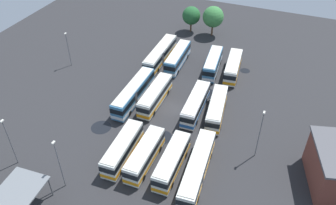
{
  "coord_description": "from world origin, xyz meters",
  "views": [
    {
      "loc": [
        -48.19,
        -18.37,
        42.01
      ],
      "look_at": [
        -0.65,
        1.04,
        1.59
      ],
      "focal_mm": 37.26,
      "sensor_mm": 36.0,
      "label": 1
    }
  ],
  "objects": [
    {
      "name": "bus_row2_slot3",
      "position": [
        14.72,
        4.99,
        1.91
      ],
      "size": [
        11.43,
        3.07,
        3.62
      ],
      "color": "teal",
      "rests_on": "ground_plane"
    },
    {
      "name": "bus_row2_slot0",
      "position": [
        15.71,
        -7.33,
        1.91
      ],
      "size": [
        10.72,
        3.68,
        3.62
      ],
      "color": "silver",
      "rests_on": "ground_plane"
    },
    {
      "name": "lamp_post_near_entrance",
      "position": [
        -22.24,
        18.14,
        4.89
      ],
      "size": [
        0.56,
        0.28,
        8.94
      ],
      "color": "slate",
      "rests_on": "ground_plane"
    },
    {
      "name": "bus_row2_slot1",
      "position": [
        15.37,
        -2.95,
        1.91
      ],
      "size": [
        10.66,
        3.68,
        3.62
      ],
      "color": "teal",
      "rests_on": "ground_plane"
    },
    {
      "name": "puddle_back_corner",
      "position": [
        -9.97,
        10.17,
        0.0
      ],
      "size": [
        3.64,
        3.64,
        0.01
      ],
      "primitive_type": "cylinder",
      "color": "black",
      "rests_on": "ground_plane"
    },
    {
      "name": "maintenance_shelter",
      "position": [
        -29.16,
        11.35,
        3.69
      ],
      "size": [
        8.33,
        6.12,
        3.92
      ],
      "color": "slate",
      "rests_on": "ground_plane"
    },
    {
      "name": "lamp_post_far_corner",
      "position": [
        5.65,
        27.16,
        4.39
      ],
      "size": [
        0.56,
        0.28,
        7.95
      ],
      "color": "slate",
      "rests_on": "ground_plane"
    },
    {
      "name": "lamp_post_mid_lot",
      "position": [
        -6.37,
        -16.62,
        5.04
      ],
      "size": [
        0.56,
        0.28,
        9.23
      ],
      "color": "slate",
      "rests_on": "ground_plane"
    },
    {
      "name": "bus_row1_slot1",
      "position": [
        0.48,
        -4.03,
        1.91
      ],
      "size": [
        11.33,
        3.07,
        3.62
      ],
      "color": "silver",
      "rests_on": "ground_plane"
    },
    {
      "name": "bus_row0_slot0",
      "position": [
        -14.25,
        -9.23,
        1.91
      ],
      "size": [
        14.32,
        3.71,
        3.62
      ],
      "color": "silver",
      "rests_on": "ground_plane"
    },
    {
      "name": "puddle_front_lane",
      "position": [
        13.42,
        11.61,
        0.0
      ],
      "size": [
        1.72,
        1.72,
        0.01
      ],
      "primitive_type": "cylinder",
      "color": "black",
      "rests_on": "ground_plane"
    },
    {
      "name": "tree_west_edge",
      "position": [
        31.57,
        1.99,
        5.06
      ],
      "size": [
        5.26,
        5.26,
        7.71
      ],
      "color": "brown",
      "rests_on": "ground_plane"
    },
    {
      "name": "bus_row1_slot0",
      "position": [
        0.69,
        -7.99,
        1.91
      ],
      "size": [
        11.13,
        4.0,
        3.62
      ],
      "color": "silver",
      "rests_on": "ground_plane"
    },
    {
      "name": "bus_row0_slot1",
      "position": [
        -14.28,
        -5.17,
        1.91
      ],
      "size": [
        10.68,
        2.88,
        3.62
      ],
      "color": "silver",
      "rests_on": "ground_plane"
    },
    {
      "name": "bus_row1_slot3",
      "position": [
        0.09,
        3.99,
        1.91
      ],
      "size": [
        11.39,
        2.72,
        3.62
      ],
      "color": "silver",
      "rests_on": "ground_plane"
    },
    {
      "name": "bus_row2_slot4",
      "position": [
        14.59,
        9.17,
        1.91
      ],
      "size": [
        14.2,
        2.85,
        3.62
      ],
      "color": "silver",
      "rests_on": "ground_plane"
    },
    {
      "name": "puddle_between_rows",
      "position": [
        18.13,
        -9.65,
        0.0
      ],
      "size": [
        2.16,
        2.16,
        0.01
      ],
      "primitive_type": "cylinder",
      "color": "black",
      "rests_on": "ground_plane"
    },
    {
      "name": "puddle_near_shelter",
      "position": [
        6.81,
        -4.34,
        0.0
      ],
      "size": [
        3.68,
        3.68,
        0.01
      ],
      "primitive_type": "cylinder",
      "color": "black",
      "rests_on": "ground_plane"
    },
    {
      "name": "ground_plane",
      "position": [
        0.0,
        0.0,
        0.0
      ],
      "size": [
        107.53,
        107.53,
        0.0
      ],
      "primitive_type": "plane",
      "color": "#28282B"
    },
    {
      "name": "bus_row1_slot4",
      "position": [
        -0.72,
        8.18,
        1.91
      ],
      "size": [
        14.19,
        2.75,
        3.62
      ],
      "color": "teal",
      "rests_on": "ground_plane"
    },
    {
      "name": "tree_east_edge",
      "position": [
        31.62,
        7.77,
        4.39
      ],
      "size": [
        4.62,
        4.62,
        6.71
      ],
      "color": "brown",
      "rests_on": "ground_plane"
    },
    {
      "name": "puddle_centre_drain",
      "position": [
        -8.14,
        -0.97,
        0.0
      ],
      "size": [
        3.47,
        3.47,
        0.01
      ],
      "primitive_type": "cylinder",
      "color": "black",
      "rests_on": "ground_plane"
    },
    {
      "name": "bus_row0_slot3",
      "position": [
        -14.78,
        3.08,
        1.91
      ],
      "size": [
        10.87,
        3.06,
        3.62
      ],
      "color": "silver",
      "rests_on": "ground_plane"
    },
    {
      "name": "bus_row0_slot2",
      "position": [
        -14.64,
        -0.74,
        1.91
      ],
      "size": [
        10.45,
        2.73,
        3.62
      ],
      "color": "silver",
      "rests_on": "ground_plane"
    },
    {
      "name": "lamp_post_by_building",
      "position": [
        -23.21,
        8.39,
        4.98
      ],
      "size": [
        0.56,
        0.28,
        9.13
      ],
      "color": "slate",
      "rests_on": "ground_plane"
    }
  ]
}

